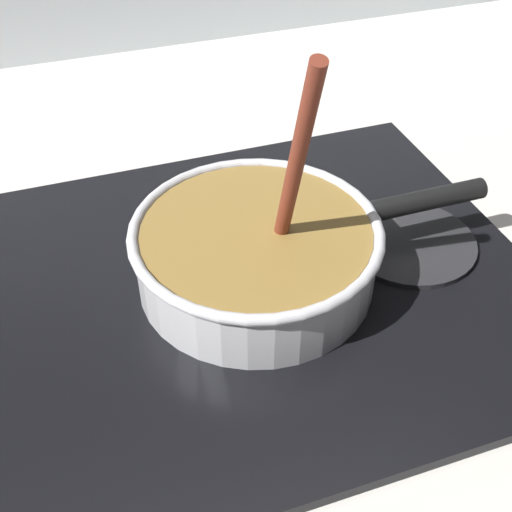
% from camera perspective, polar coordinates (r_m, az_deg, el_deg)
% --- Properties ---
extents(ground, '(2.40, 1.60, 0.04)m').
position_cam_1_polar(ground, '(0.60, 9.52, -13.38)').
color(ground, beige).
extents(hob_plate, '(0.56, 0.48, 0.01)m').
position_cam_1_polar(hob_plate, '(0.67, 0.00, -2.45)').
color(hob_plate, black).
rests_on(hob_plate, ground).
extents(burner_ring, '(0.20, 0.20, 0.01)m').
position_cam_1_polar(burner_ring, '(0.66, 0.00, -1.82)').
color(burner_ring, '#592D0C').
rests_on(burner_ring, hob_plate).
extents(spare_burner, '(0.14, 0.14, 0.01)m').
position_cam_1_polar(spare_burner, '(0.72, 13.09, 1.20)').
color(spare_burner, '#262628').
rests_on(spare_burner, hob_plate).
extents(cooking_pan, '(0.37, 0.24, 0.26)m').
position_cam_1_polar(cooking_pan, '(0.64, 0.17, 0.41)').
color(cooking_pan, silver).
rests_on(cooking_pan, hob_plate).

